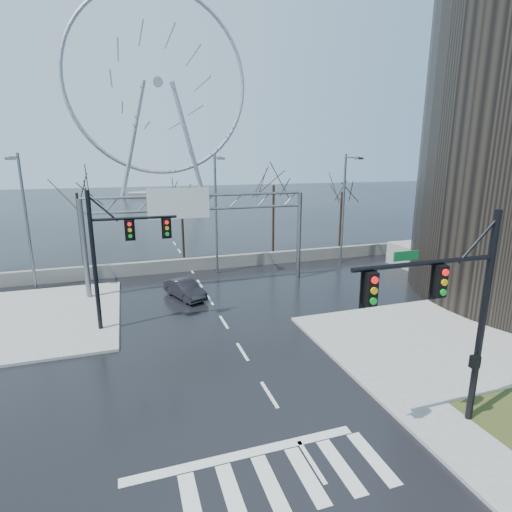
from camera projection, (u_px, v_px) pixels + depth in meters
name	position (u px, v px, depth m)	size (l,w,h in m)	color
ground	(269.00, 394.00, 16.73)	(260.00, 260.00, 0.00)	black
sidewalk_right_ext	(430.00, 340.00, 21.59)	(12.00, 10.00, 0.15)	gray
sidewalk_far	(34.00, 319.00, 24.43)	(10.00, 12.00, 0.15)	gray
barrier_wall	(191.00, 264.00, 35.04)	(52.00, 0.50, 1.10)	slate
signal_mast_near	(455.00, 304.00, 13.40)	(5.52, 0.41, 8.00)	black
signal_mast_far	(115.00, 247.00, 22.05)	(4.72, 0.41, 8.00)	black
sign_gantry	(195.00, 221.00, 29.17)	(16.36, 0.40, 7.60)	slate
streetlight_left	(24.00, 212.00, 28.42)	(0.50, 2.55, 10.00)	slate
streetlight_mid	(217.00, 205.00, 32.67)	(0.50, 2.55, 10.00)	slate
streetlight_right	(346.00, 200.00, 36.32)	(0.50, 2.55, 10.00)	slate
tree_left	(77.00, 202.00, 34.23)	(3.75, 3.75, 7.50)	black
tree_center	(182.00, 206.00, 38.08)	(3.25, 3.25, 6.50)	black
tree_right	(274.00, 193.00, 39.64)	(3.90, 3.90, 7.80)	black
tree_far_right	(342.00, 198.00, 42.73)	(3.40, 3.40, 6.80)	black
ferris_wheel	(158.00, 90.00, 99.59)	(45.00, 6.00, 50.91)	gray
car	(185.00, 289.00, 28.13)	(1.37, 3.94, 1.30)	black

